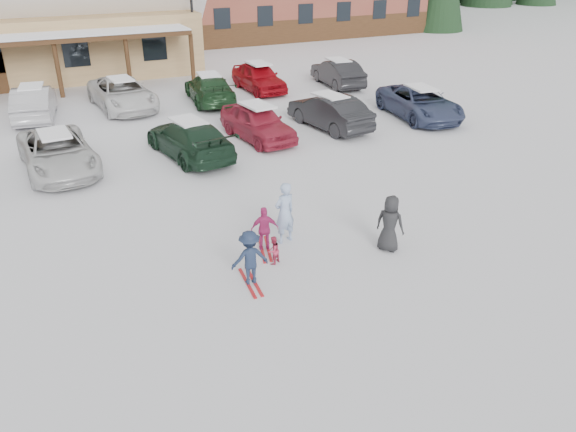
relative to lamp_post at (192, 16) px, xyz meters
name	(u,v)px	position (x,y,z in m)	size (l,w,h in m)	color
ground	(294,269)	(-4.62, -23.69, -3.36)	(160.00, 160.00, 0.00)	white
lamp_post	(192,16)	(0.00, 0.00, 0.00)	(0.50, 0.25, 5.92)	black
adult_skier	(285,213)	(-4.22, -22.25, -2.48)	(0.64, 0.42, 1.76)	#95ACD2
toddler_red	(273,250)	(-4.98, -23.21, -2.97)	(0.38, 0.29, 0.78)	#BB2F4E
child_navy	(250,258)	(-5.86, -23.81, -2.65)	(0.92, 0.53, 1.42)	#1A2640
skis_child_navy	(251,282)	(-5.86, -23.81, -3.34)	(0.20, 1.40, 0.03)	#B0191D
child_magenta	(265,229)	(-4.90, -22.46, -2.72)	(0.74, 0.31, 1.27)	#B6296A
skis_child_magenta	(265,249)	(-4.90, -22.46, -3.34)	(0.20, 1.40, 0.03)	#B0191D
bystander_dark	(390,224)	(-1.88, -23.87, -2.57)	(0.77, 0.50, 1.58)	#232325
parked_car_2	(58,152)	(-9.35, -13.94, -2.65)	(2.33, 5.06, 1.41)	silver
parked_car_3	(190,139)	(-4.64, -14.53, -2.65)	(1.99, 4.91, 1.42)	#183121
parked_car_4	(258,122)	(-1.48, -13.70, -2.63)	(1.73, 4.29, 1.46)	#A6243A
parked_car_5	(330,112)	(1.97, -13.64, -2.62)	(1.56, 4.48, 1.48)	black
parked_car_6	(420,103)	(6.57, -14.01, -2.64)	(2.37, 5.13, 1.43)	#394465
parked_car_9	(34,103)	(-9.71, -6.58, -2.59)	(1.62, 4.66, 1.53)	#B3B1B6
parked_car_10	(122,94)	(-5.68, -6.50, -2.62)	(2.46, 5.33, 1.48)	silver
parked_car_11	(210,89)	(-1.44, -7.20, -2.65)	(1.99, 4.90, 1.42)	#1B3D1F
parked_car_12	(259,77)	(1.76, -6.02, -2.60)	(1.78, 4.43, 1.51)	#A40B15
parked_car_13	(338,73)	(6.27, -6.84, -2.62)	(1.55, 4.45, 1.47)	black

